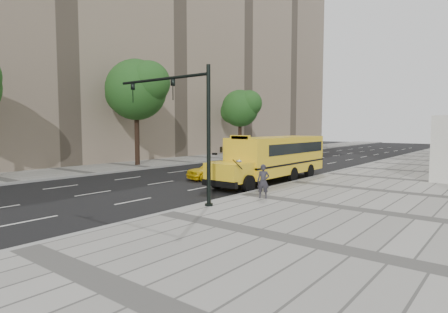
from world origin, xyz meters
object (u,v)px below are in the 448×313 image
Objects in this scene: school_bus at (276,155)px; traffic_signal at (186,118)px; tree_c at (241,108)px; taxi_far at (238,157)px; tree_b at (137,89)px; pedestrian at (263,181)px; taxi_near at (215,169)px.

traffic_signal is (0.69, -9.41, 2.33)m from school_bus.
tree_c is 11.93m from taxi_far.
tree_b is 20.09m from pedestrian.
tree_c is 30.38m from traffic_signal.
school_bus is 7.11m from pedestrian.
traffic_signal is (-2.36, -3.04, 3.10)m from pedestrian.
taxi_far is at bearing -55.33° from tree_c.
taxi_near is at bearing 120.97° from traffic_signal.
tree_c reaches higher than taxi_near.
tree_c is 29.58m from pedestrian.
tree_c is 2.05× the size of taxi_near.
tree_b reaches higher than traffic_signal.
tree_c is 2.05× the size of taxi_far.
pedestrian is (6.88, -4.50, 0.30)m from taxi_near.
tree_b is 11.63m from taxi_far.
tree_b reaches higher than pedestrian.
tree_c is at bearing 105.82° from pedestrian.
tree_c is at bearing 139.02° from taxi_near.
pedestrian is at bearing -20.31° from tree_b.
taxi_near is at bearing 124.58° from pedestrian.
school_bus is at bearing -66.33° from taxi_far.
tree_c is 22.71m from school_bus.
school_bus is (14.89, -0.27, -5.36)m from tree_b.
tree_b is at bearing -153.48° from taxi_far.
taxi_far is at bearing 118.99° from traffic_signal.
tree_b is 2.43× the size of taxi_far.
tree_c reaches higher than school_bus.
taxi_far is (6.04, 7.56, -6.46)m from tree_b.
tree_c reaches higher than taxi_far.
tree_b is at bearing 148.16° from traffic_signal.
traffic_signal is (4.53, -7.54, 3.40)m from taxi_near.
traffic_signal is at bearing -150.01° from pedestrian.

